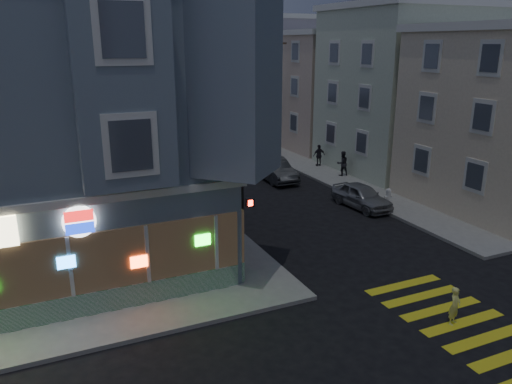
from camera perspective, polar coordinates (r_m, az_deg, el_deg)
ground at (r=15.21m, az=0.86°, el=-17.81°), size 120.00×120.00×0.00m
sidewalk_ne at (r=45.33m, az=15.10°, el=5.30°), size 24.00×42.00×0.15m
corner_building at (r=22.51m, az=-25.97°, el=7.91°), size 14.60×14.60×11.40m
row_house_b at (r=37.07m, az=18.31°, el=10.93°), size 12.00×8.60×10.50m
row_house_c at (r=44.19m, az=10.30°, el=11.32°), size 12.00×8.60×9.00m
row_house_d at (r=51.79m, az=4.61°, el=13.12°), size 12.00×8.60×10.50m
utility_pole at (r=39.54m, az=1.95°, el=11.18°), size 2.20×0.30×9.00m
street_tree_near at (r=45.15m, az=-1.24°, el=10.78°), size 3.00×3.00×5.30m
street_tree_far at (r=52.57m, az=-4.73°, el=11.57°), size 3.00×3.00×5.30m
running_child at (r=17.35m, az=21.77°, el=-11.99°), size 0.54×0.45×1.27m
pedestrian_a at (r=33.42m, az=9.84°, el=3.24°), size 0.84×0.68×1.63m
pedestrian_b at (r=35.84m, az=7.22°, el=4.19°), size 0.92×0.43×1.53m
parked_car_a at (r=27.54m, az=11.96°, el=-0.45°), size 1.85×3.97×1.31m
parked_car_b at (r=32.38m, az=2.07°, el=2.62°), size 1.57×4.45×1.46m
parked_car_c at (r=39.13m, az=-2.84°, el=4.99°), size 2.24×4.74×1.34m
parked_car_d at (r=44.18m, az=-4.39°, el=6.30°), size 2.38×4.77×1.30m
traffic_signal at (r=18.28m, az=-1.45°, el=0.69°), size 0.63×0.57×5.06m
fire_hydrant at (r=28.21m, az=14.88°, el=-0.38°), size 0.49×0.28×0.84m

